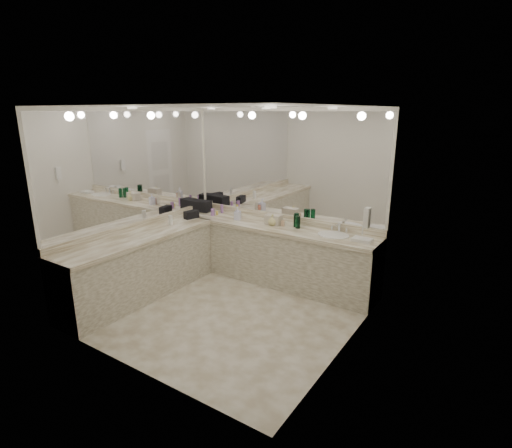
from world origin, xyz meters
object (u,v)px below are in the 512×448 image
Objects in this scene: soap_bottle_a at (238,212)px; soap_bottle_b at (238,213)px; wall_phone at (367,218)px; hand_towel at (362,240)px; cream_cosmetic_case at (273,220)px; soap_bottle_c at (273,220)px; black_toiletry_bag at (202,206)px; sink at (333,236)px.

soap_bottle_b is at bearing -54.05° from soap_bottle_a.
hand_towel is at bearing 112.07° from wall_phone.
cream_cosmetic_case is 0.96× the size of hand_towel.
soap_bottle_a is at bearing 175.31° from soap_bottle_c.
cream_cosmetic_case is (1.43, -0.02, -0.02)m from black_toiletry_bag.
black_toiletry_bag is 0.84m from soap_bottle_b.
soap_bottle_c reaches higher than sink.
soap_bottle_a reaches higher than soap_bottle_c.
soap_bottle_b is (-1.58, -0.07, 0.11)m from sink.
cream_cosmetic_case is 0.61m from soap_bottle_b.
black_toiletry_bag is (-2.41, 0.04, 0.09)m from sink.
hand_towel is (0.42, -0.04, 0.03)m from sink.
soap_bottle_b is at bearing -177.36° from soap_bottle_c.
black_toiletry_bag is 1.65× the size of soap_bottle_a.
cream_cosmetic_case is (-1.58, 0.52, -0.38)m from wall_phone.
hand_towel is 2.00m from soap_bottle_b.
cream_cosmetic_case is at bearing 0.34° from soap_bottle_a.
soap_bottle_a reaches higher than sink.
black_toiletry_bag is 1.43m from cream_cosmetic_case.
hand_towel reaches higher than sink.
soap_bottle_b is (-0.60, -0.09, 0.03)m from cream_cosmetic_case.
soap_bottle_c is (0.02, -0.06, 0.01)m from cream_cosmetic_case.
soap_bottle_a reaches higher than hand_towel.
wall_phone reaches higher than hand_towel.
soap_bottle_b is 1.22× the size of soap_bottle_c.
hand_towel is (-0.18, 0.46, -0.43)m from wall_phone.
wall_phone is 0.78× the size of black_toiletry_bag.
hand_towel is at bearing 0.71° from soap_bottle_b.
soap_bottle_b is (0.83, -0.11, 0.02)m from black_toiletry_bag.
wall_phone is at bearing -16.40° from soap_bottle_c.
cream_cosmetic_case is at bearing 178.87° from sink.
soap_bottle_b is at bearing -179.29° from hand_towel.
wall_phone is 3.08m from black_toiletry_bag.
soap_bottle_a is at bearing 178.33° from hand_towel.
cream_cosmetic_case is at bearing 177.37° from hand_towel.
wall_phone reaches higher than soap_bottle_b.
hand_towel is at bearing -5.65° from cream_cosmetic_case.
cream_cosmetic_case reaches higher than sink.
black_toiletry_bag reaches higher than sink.
soap_bottle_a reaches higher than cream_cosmetic_case.
black_toiletry_bag is at bearing 176.92° from soap_bottle_c.
hand_towel is 1.38m from soap_bottle_c.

